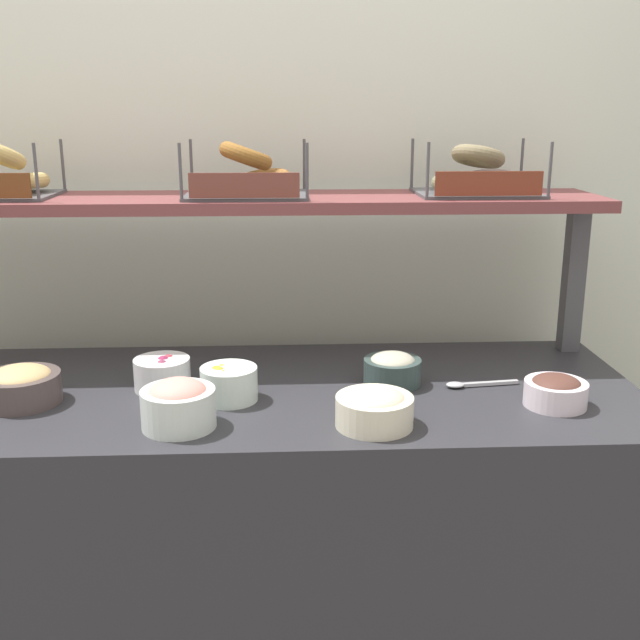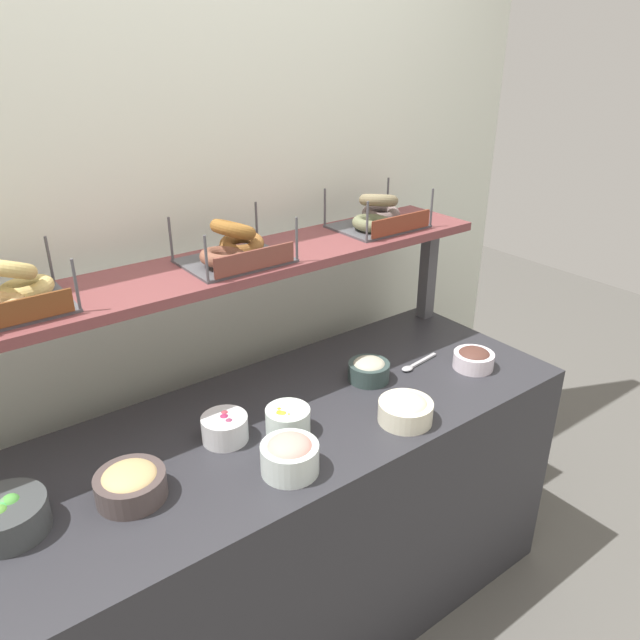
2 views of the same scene
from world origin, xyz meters
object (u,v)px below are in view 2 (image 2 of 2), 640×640
at_px(serving_spoon_near_plate, 414,365).
at_px(bowl_veggie_mix, 7,516).
at_px(bowl_lox_spread, 290,455).
at_px(bagel_basket_cinnamon_raisin, 234,247).
at_px(bagel_basket_plain, 11,292).
at_px(bagel_basket_poppy, 378,215).
at_px(bowl_fruit_salad, 287,420).
at_px(bowl_beet_salad, 225,428).
at_px(bowl_potato_salad, 406,409).
at_px(bowl_hummus, 131,483).
at_px(bowl_tuna_salad, 369,369).
at_px(bowl_chocolate_spread, 474,358).

bearing_deg(serving_spoon_near_plate, bowl_veggie_mix, 179.44).
xyz_separation_m(bowl_lox_spread, bagel_basket_cinnamon_raisin, (0.13, 0.47, 0.43)).
height_order(bowl_veggie_mix, serving_spoon_near_plate, bowl_veggie_mix).
relative_size(bagel_basket_plain, bagel_basket_poppy, 0.86).
distance_m(bowl_fruit_salad, serving_spoon_near_plate, 0.58).
height_order(bowl_veggie_mix, bowl_beet_salad, bowl_veggie_mix).
bearing_deg(bowl_fruit_salad, serving_spoon_near_plate, 5.55).
xyz_separation_m(bowl_potato_salad, serving_spoon_near_plate, (0.26, 0.22, -0.03)).
xyz_separation_m(bowl_hummus, bagel_basket_cinnamon_raisin, (0.51, 0.31, 0.43)).
distance_m(bowl_fruit_salad, bowl_beet_salad, 0.18).
relative_size(bowl_tuna_salad, bagel_basket_poppy, 0.44).
relative_size(bowl_lox_spread, bagel_basket_plain, 0.58).
bearing_deg(bagel_basket_cinnamon_raisin, bowl_beet_salad, -129.39).
height_order(bowl_fruit_salad, bowl_potato_salad, same).
xyz_separation_m(bowl_tuna_salad, bagel_basket_cinnamon_raisin, (-0.35, 0.24, 0.44)).
relative_size(bowl_chocolate_spread, bowl_potato_salad, 0.85).
distance_m(serving_spoon_near_plate, bagel_basket_plain, 1.29).
height_order(bowl_potato_salad, bagel_basket_poppy, bagel_basket_poppy).
xyz_separation_m(serving_spoon_near_plate, bagel_basket_poppy, (0.06, 0.28, 0.47)).
height_order(bowl_hummus, bowl_beet_salad, bowl_hummus).
xyz_separation_m(bowl_hummus, bagel_basket_poppy, (1.11, 0.33, 0.43)).
height_order(bowl_hummus, bowl_fruit_salad, bowl_hummus).
height_order(bowl_hummus, bagel_basket_plain, bagel_basket_plain).
bearing_deg(bagel_basket_poppy, bowl_tuna_salad, -134.27).
bearing_deg(serving_spoon_near_plate, bowl_lox_spread, -163.03).
bearing_deg(bagel_basket_cinnamon_raisin, bowl_veggie_mix, -162.01).
height_order(bowl_chocolate_spread, bowl_lox_spread, bowl_lox_spread).
bearing_deg(bagel_basket_poppy, bagel_basket_plain, 179.80).
distance_m(bowl_hummus, bowl_potato_salad, 0.81).
bearing_deg(bowl_potato_salad, bowl_hummus, 167.73).
height_order(bowl_chocolate_spread, bowl_veggie_mix, bowl_veggie_mix).
distance_m(bowl_tuna_salad, bowl_beet_salad, 0.55).
distance_m(bowl_lox_spread, serving_spoon_near_plate, 0.70).
distance_m(bowl_veggie_mix, bowl_potato_salad, 1.09).
xyz_separation_m(bagel_basket_plain, bagel_basket_poppy, (1.22, -0.00, -0.00)).
bearing_deg(bowl_beet_salad, bowl_chocolate_spread, -9.55).
xyz_separation_m(bowl_fruit_salad, bowl_tuna_salad, (0.39, 0.09, -0.00)).
relative_size(bowl_potato_salad, bowl_beet_salad, 1.24).
bearing_deg(bowl_hummus, bowl_beet_salad, 13.39).
relative_size(bowl_potato_salad, bagel_basket_plain, 0.61).
bearing_deg(bowl_veggie_mix, bagel_basket_cinnamon_raisin, 17.99).
height_order(bowl_tuna_salad, bagel_basket_poppy, bagel_basket_poppy).
xyz_separation_m(bowl_beet_salad, bagel_basket_cinnamon_raisin, (0.20, 0.24, 0.44)).
bearing_deg(bagel_basket_poppy, bowl_beet_salad, -162.06).
xyz_separation_m(bowl_chocolate_spread, bagel_basket_poppy, (-0.10, 0.41, 0.44)).
bearing_deg(serving_spoon_near_plate, bowl_hummus, -177.32).
bearing_deg(bowl_veggie_mix, bagel_basket_plain, 60.27).
bearing_deg(bagel_basket_cinnamon_raisin, bowl_fruit_salad, -96.52).
bearing_deg(bowl_potato_salad, bagel_basket_poppy, 57.56).
relative_size(bowl_lox_spread, bowl_tuna_salad, 1.12).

